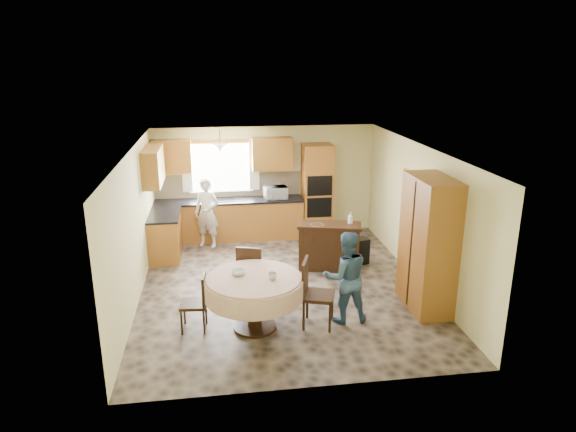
% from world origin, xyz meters
% --- Properties ---
extents(floor, '(5.00, 6.00, 0.01)m').
position_xyz_m(floor, '(0.00, 0.00, 0.00)').
color(floor, '#715F4F').
rests_on(floor, ground).
extents(ceiling, '(5.00, 6.00, 0.01)m').
position_xyz_m(ceiling, '(0.00, 0.00, 2.50)').
color(ceiling, white).
rests_on(ceiling, wall_back).
extents(wall_back, '(5.00, 0.02, 2.50)m').
position_xyz_m(wall_back, '(0.00, 3.00, 1.25)').
color(wall_back, beige).
rests_on(wall_back, floor).
extents(wall_front, '(5.00, 0.02, 2.50)m').
position_xyz_m(wall_front, '(0.00, -3.00, 1.25)').
color(wall_front, beige).
rests_on(wall_front, floor).
extents(wall_left, '(0.02, 6.00, 2.50)m').
position_xyz_m(wall_left, '(-2.50, 0.00, 1.25)').
color(wall_left, beige).
rests_on(wall_left, floor).
extents(wall_right, '(0.02, 6.00, 2.50)m').
position_xyz_m(wall_right, '(2.50, 0.00, 1.25)').
color(wall_right, beige).
rests_on(wall_right, floor).
extents(window, '(1.40, 0.03, 1.10)m').
position_xyz_m(window, '(-1.00, 2.98, 1.60)').
color(window, white).
rests_on(window, wall_back).
extents(curtain_left, '(0.22, 0.02, 1.15)m').
position_xyz_m(curtain_left, '(-1.75, 2.93, 1.65)').
color(curtain_left, white).
rests_on(curtain_left, wall_back).
extents(curtain_right, '(0.22, 0.02, 1.15)m').
position_xyz_m(curtain_right, '(-0.25, 2.93, 1.65)').
color(curtain_right, white).
rests_on(curtain_right, wall_back).
extents(base_cab_back, '(3.30, 0.60, 0.88)m').
position_xyz_m(base_cab_back, '(-0.85, 2.70, 0.44)').
color(base_cab_back, '#B77930').
rests_on(base_cab_back, floor).
extents(counter_back, '(3.30, 0.64, 0.04)m').
position_xyz_m(counter_back, '(-0.85, 2.70, 0.90)').
color(counter_back, black).
rests_on(counter_back, base_cab_back).
extents(base_cab_left, '(0.60, 1.20, 0.88)m').
position_xyz_m(base_cab_left, '(-2.20, 1.80, 0.44)').
color(base_cab_left, '#B77930').
rests_on(base_cab_left, floor).
extents(counter_left, '(0.64, 1.20, 0.04)m').
position_xyz_m(counter_left, '(-2.20, 1.80, 0.90)').
color(counter_left, black).
rests_on(counter_left, base_cab_left).
extents(backsplash, '(3.30, 0.02, 0.55)m').
position_xyz_m(backsplash, '(-0.85, 2.99, 1.18)').
color(backsplash, beige).
rests_on(backsplash, wall_back).
extents(wall_cab_left, '(0.85, 0.33, 0.72)m').
position_xyz_m(wall_cab_left, '(-2.05, 2.83, 1.91)').
color(wall_cab_left, '#B3792C').
rests_on(wall_cab_left, wall_back).
extents(wall_cab_right, '(0.90, 0.33, 0.72)m').
position_xyz_m(wall_cab_right, '(0.15, 2.83, 1.91)').
color(wall_cab_right, '#B3792C').
rests_on(wall_cab_right, wall_back).
extents(wall_cab_side, '(0.33, 1.20, 0.72)m').
position_xyz_m(wall_cab_side, '(-2.33, 1.80, 1.91)').
color(wall_cab_side, '#B3792C').
rests_on(wall_cab_side, wall_left).
extents(oven_tower, '(0.66, 0.62, 2.12)m').
position_xyz_m(oven_tower, '(1.15, 2.69, 1.06)').
color(oven_tower, '#B77930').
rests_on(oven_tower, floor).
extents(oven_upper, '(0.56, 0.01, 0.45)m').
position_xyz_m(oven_upper, '(1.15, 2.38, 1.25)').
color(oven_upper, black).
rests_on(oven_upper, oven_tower).
extents(oven_lower, '(0.56, 0.01, 0.45)m').
position_xyz_m(oven_lower, '(1.15, 2.38, 0.75)').
color(oven_lower, black).
rests_on(oven_lower, oven_tower).
extents(pendant, '(0.36, 0.36, 0.18)m').
position_xyz_m(pendant, '(-1.00, 2.50, 2.12)').
color(pendant, beige).
rests_on(pendant, ceiling).
extents(sideboard, '(1.29, 0.78, 0.86)m').
position_xyz_m(sideboard, '(1.00, 0.69, 0.43)').
color(sideboard, '#35210E').
rests_on(sideboard, floor).
extents(space_heater, '(0.44, 0.35, 0.52)m').
position_xyz_m(space_heater, '(1.64, 0.86, 0.26)').
color(space_heater, black).
rests_on(space_heater, floor).
extents(cupboard, '(0.57, 1.15, 2.19)m').
position_xyz_m(cupboard, '(2.22, -1.10, 1.10)').
color(cupboard, '#B77930').
rests_on(cupboard, floor).
extents(dining_table, '(1.48, 1.48, 0.84)m').
position_xyz_m(dining_table, '(-0.62, -1.42, 0.66)').
color(dining_table, '#35210E').
rests_on(dining_table, floor).
extents(chair_left, '(0.41, 0.41, 0.89)m').
position_xyz_m(chair_left, '(-1.46, -1.32, 0.49)').
color(chair_left, '#35210E').
rests_on(chair_left, floor).
extents(chair_back, '(0.56, 0.56, 1.02)m').
position_xyz_m(chair_back, '(-0.61, -0.54, 0.57)').
color(chair_back, '#35210E').
rests_on(chair_back, floor).
extents(chair_right, '(0.58, 0.58, 1.07)m').
position_xyz_m(chair_right, '(0.28, -1.44, 0.59)').
color(chair_right, '#35210E').
rests_on(chair_right, floor).
extents(framed_picture, '(0.06, 0.55, 0.46)m').
position_xyz_m(framed_picture, '(2.47, 0.53, 1.72)').
color(framed_picture, gold).
rests_on(framed_picture, wall_right).
extents(microwave, '(0.54, 0.41, 0.28)m').
position_xyz_m(microwave, '(0.20, 2.65, 1.06)').
color(microwave, silver).
rests_on(microwave, counter_back).
extents(person_sink, '(0.65, 0.55, 1.52)m').
position_xyz_m(person_sink, '(-1.34, 2.30, 0.76)').
color(person_sink, silver).
rests_on(person_sink, floor).
extents(person_dining, '(0.72, 0.57, 1.47)m').
position_xyz_m(person_dining, '(0.80, -1.37, 0.74)').
color(person_dining, '#38587A').
rests_on(person_dining, floor).
extents(bowl_sideboard, '(0.30, 0.30, 0.06)m').
position_xyz_m(bowl_sideboard, '(0.76, 0.69, 0.89)').
color(bowl_sideboard, '#B2B2B2').
rests_on(bowl_sideboard, sideboard).
extents(bottle_sideboard, '(0.14, 0.14, 0.27)m').
position_xyz_m(bottle_sideboard, '(1.41, 0.69, 0.99)').
color(bottle_sideboard, silver).
rests_on(bottle_sideboard, sideboard).
extents(cup_table, '(0.13, 0.13, 0.10)m').
position_xyz_m(cup_table, '(-0.35, -1.53, 0.90)').
color(cup_table, '#B2B2B2').
rests_on(cup_table, dining_table).
extents(bowl_table, '(0.22, 0.22, 0.07)m').
position_xyz_m(bowl_table, '(-0.84, -1.30, 0.88)').
color(bowl_table, '#B2B2B2').
rests_on(bowl_table, dining_table).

